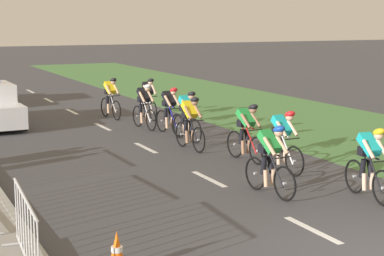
{
  "coord_description": "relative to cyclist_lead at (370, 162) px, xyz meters",
  "views": [
    {
      "loc": [
        -6.55,
        -7.16,
        3.66
      ],
      "look_at": [
        -0.11,
        6.36,
        1.1
      ],
      "focal_mm": 60.2,
      "sensor_mm": 36.0,
      "label": 1
    }
  ],
  "objects": [
    {
      "name": "grass_verge",
      "position": [
        4.99,
        11.23,
        -0.78
      ],
      "size": [
        7.0,
        60.0,
        0.01
      ],
      "primitive_type": "cube",
      "color": "#4C7F42",
      "rests_on": "ground"
    },
    {
      "name": "lane_markings_centre",
      "position": [
        -2.18,
        8.91,
        -0.78
      ],
      "size": [
        0.14,
        29.6,
        0.01
      ],
      "color": "white",
      "rests_on": "ground"
    },
    {
      "name": "cyclist_lead",
      "position": [
        0.0,
        0.0,
        0.0
      ],
      "size": [
        0.45,
        1.72,
        1.56
      ],
      "color": "black",
      "rests_on": "ground"
    },
    {
      "name": "cyclist_second",
      "position": [
        -1.65,
        1.13,
        0.0
      ],
      "size": [
        0.44,
        1.72,
        1.56
      ],
      "color": "black",
      "rests_on": "ground"
    },
    {
      "name": "cyclist_third",
      "position": [
        -0.28,
        2.76,
        0.0
      ],
      "size": [
        0.43,
        1.72,
        1.56
      ],
      "color": "black",
      "rests_on": "ground"
    },
    {
      "name": "cyclist_fourth",
      "position": [
        -0.45,
        4.17,
        0.0
      ],
      "size": [
        0.45,
        1.72,
        1.56
      ],
      "color": "black",
      "rests_on": "ground"
    },
    {
      "name": "cyclist_fifth",
      "position": [
        -1.13,
        6.13,
        0.0
      ],
      "size": [
        0.43,
        1.72,
        1.56
      ],
      "color": "black",
      "rests_on": "ground"
    },
    {
      "name": "cyclist_sixth",
      "position": [
        -0.63,
        7.4,
        0.0
      ],
      "size": [
        0.44,
        1.72,
        1.56
      ],
      "color": "black",
      "rests_on": "ground"
    },
    {
      "name": "cyclist_seventh",
      "position": [
        -0.67,
        8.64,
        0.0
      ],
      "size": [
        0.45,
        1.72,
        1.56
      ],
      "color": "black",
      "rests_on": "ground"
    },
    {
      "name": "cyclist_eighth",
      "position": [
        -1.02,
        9.95,
        0.0
      ],
      "size": [
        0.45,
        1.72,
        1.56
      ],
      "color": "black",
      "rests_on": "ground"
    },
    {
      "name": "cyclist_ninth",
      "position": [
        -1.32,
        12.59,
        0.0
      ],
      "size": [
        0.45,
        1.72,
        1.56
      ],
      "color": "black",
      "rests_on": "ground"
    },
    {
      "name": "cyclist_tenth",
      "position": [
        -0.13,
        11.83,
        0.0
      ],
      "size": [
        0.42,
        1.72,
        1.56
      ],
      "color": "black",
      "rests_on": "ground"
    },
    {
      "name": "crowd_barrier_front",
      "position": [
        -7.1,
        -1.03,
        -0.14
      ],
      "size": [
        0.63,
        2.32,
        1.07
      ],
      "color": "#B7BABF",
      "rests_on": "sidewalk_slab"
    },
    {
      "name": "traffic_cone_mid",
      "position": [
        -5.9,
        -1.47,
        -0.48
      ],
      "size": [
        0.36,
        0.36,
        0.64
      ],
      "color": "black",
      "rests_on": "ground"
    }
  ]
}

